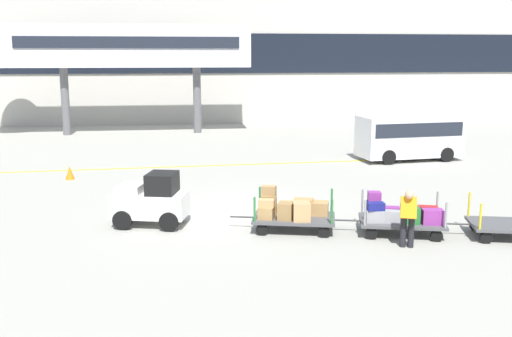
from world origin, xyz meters
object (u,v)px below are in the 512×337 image
shuttle_van (409,134)px  safety_cone_near (144,187)px  baggage_tug (152,200)px  baggage_cart_middle (401,216)px  baggage_handler (408,216)px  safety_cone_far (70,173)px  baggage_cart_lead (291,211)px

shuttle_van → safety_cone_near: size_ratio=9.06×
shuttle_van → safety_cone_near: shuttle_van is taller
baggage_tug → baggage_cart_middle: baggage_tug is taller
baggage_cart_middle → shuttle_van: bearing=66.9°
baggage_handler → safety_cone_far: size_ratio=2.84×
baggage_tug → shuttle_van: size_ratio=0.46×
baggage_tug → baggage_cart_lead: baggage_tug is taller
safety_cone_far → baggage_handler: bearing=-44.7°
baggage_cart_lead → baggage_cart_middle: bearing=-15.1°
shuttle_van → safety_cone_far: (-15.24, -2.44, -0.96)m
baggage_tug → baggage_cart_middle: (6.90, -1.80, -0.23)m
baggage_cart_middle → safety_cone_far: size_ratio=5.61×
baggage_cart_lead → safety_cone_far: (-7.48, 8.06, -0.28)m
baggage_handler → safety_cone_far: 14.29m
baggage_handler → safety_cone_far: baggage_handler is taller
baggage_cart_middle → baggage_handler: size_ratio=1.97×
baggage_tug → baggage_handler: (6.62, -2.99, 0.11)m
baggage_cart_middle → safety_cone_near: 9.31m
baggage_cart_lead → safety_cone_far: baggage_cart_lead is taller
baggage_tug → baggage_cart_lead: size_ratio=0.75×
baggage_handler → safety_cone_far: bearing=135.3°
safety_cone_near → baggage_cart_middle: bearing=-37.9°
baggage_cart_middle → shuttle_van: shuttle_van is taller
baggage_tug → safety_cone_near: 3.98m
safety_cone_near → baggage_cart_lead: bearing=-48.3°
safety_cone_near → shuttle_van: bearing=24.6°
shuttle_van → baggage_tug: bearing=-141.0°
shuttle_van → safety_cone_near: bearing=-155.4°
safety_cone_near → safety_cone_far: (-3.09, 3.13, 0.00)m
baggage_cart_lead → shuttle_van: 13.08m
baggage_cart_lead → baggage_handler: bearing=-36.8°
baggage_tug → safety_cone_far: bearing=116.5°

